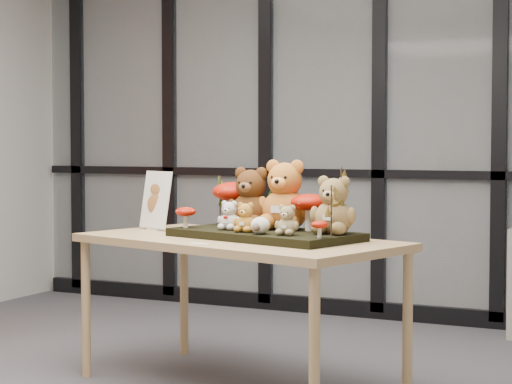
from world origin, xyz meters
The scene contains 22 objects.
room_shell centered at (0.00, 0.00, 1.68)m, with size 5.00×5.00×5.00m.
glass_partition centered at (0.00, 2.47, 1.42)m, with size 4.90×0.06×2.78m.
display_table centered at (0.40, 0.31, 0.72)m, with size 1.84×1.27×0.78m.
diorama_tray centered at (0.54, 0.33, 0.80)m, with size 0.96×0.48×0.04m, color black.
bear_pooh_yellow centered at (0.60, 0.45, 1.02)m, with size 0.30×0.27×0.40m, color #C16D25, non-canonical shape.
bear_brown_medium centered at (0.41, 0.45, 1.00)m, with size 0.27×0.24×0.35m, color #4C2910, non-canonical shape.
bear_tan_back centered at (0.92, 0.33, 0.98)m, with size 0.24×0.22×0.31m, color olive, non-canonical shape.
bear_small_yellow centered at (0.49, 0.22, 0.91)m, with size 0.13×0.11×0.17m, color #B97B27, non-canonical shape.
bear_white_bow centered at (0.36, 0.29, 0.91)m, with size 0.13×0.11×0.17m, color silver, non-canonical shape.
bear_beige_small centered at (0.74, 0.16, 0.91)m, with size 0.12×0.11×0.16m, color #9A8658, non-canonical shape.
plush_cream_hedgehog centered at (0.60, 0.16, 0.87)m, with size 0.07×0.06×0.09m, color white, non-canonical shape.
mushroom_back_left centered at (0.26, 0.55, 0.96)m, with size 0.23×0.23×0.26m, color #9E1305, non-canonical shape.
mushroom_back_right centered at (0.75, 0.41, 0.93)m, with size 0.19×0.19×0.21m, color #9E1305, non-canonical shape.
mushroom_front_left centered at (0.10, 0.30, 0.89)m, with size 0.11×0.11×0.12m, color #9E1305, non-canonical shape.
mushroom_front_right centered at (0.93, 0.10, 0.87)m, with size 0.08×0.08×0.09m, color #9E1305, non-canonical shape.
sprig_green_far_left centered at (0.16, 0.58, 0.96)m, with size 0.05×0.05×0.27m, color black, non-canonical shape.
sprig_green_mid_left centered at (0.34, 0.58, 0.96)m, with size 0.05×0.05×0.27m, color black, non-canonical shape.
sprig_dry_far_right centered at (0.96, 0.32, 0.99)m, with size 0.05×0.05×0.33m, color brown, non-canonical shape.
sprig_dry_mid_right centered at (0.96, 0.19, 0.95)m, with size 0.05×0.05×0.24m, color brown, non-canonical shape.
sprig_green_centre centered at (0.51, 0.54, 0.93)m, with size 0.05×0.05×0.21m, color black, non-canonical shape.
sign_holder centered at (-0.21, 0.51, 0.94)m, with size 0.24×0.14×0.33m.
label_card centered at (0.36, -0.03, 0.79)m, with size 0.09×0.03×0.00m, color white.
Camera 1 is at (2.53, -3.91, 1.27)m, focal length 65.00 mm.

